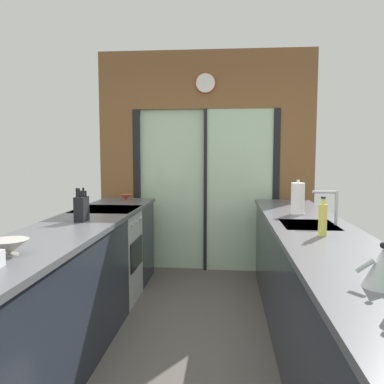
{
  "coord_description": "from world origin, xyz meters",
  "views": [
    {
      "loc": [
        0.26,
        -2.5,
        1.46
      ],
      "look_at": [
        -0.02,
        0.68,
        1.15
      ],
      "focal_mm": 37.06,
      "sensor_mm": 36.0,
      "label": 1
    }
  ],
  "objects": [
    {
      "name": "left_counter_run",
      "position": [
        -0.91,
        0.13,
        0.47
      ],
      "size": [
        0.62,
        3.8,
        0.92
      ],
      "color": "#1E232D",
      "rests_on": "ground_plane"
    },
    {
      "name": "right_counter_run",
      "position": [
        0.91,
        0.3,
        0.46
      ],
      "size": [
        0.62,
        3.8,
        0.92
      ],
      "color": "#1E232D",
      "rests_on": "ground_plane"
    },
    {
      "name": "ground_plane",
      "position": [
        0.0,
        0.6,
        -0.01
      ],
      "size": [
        5.04,
        7.6,
        0.02
      ],
      "primitive_type": "cube",
      "color": "#4C4742"
    },
    {
      "name": "oven_range",
      "position": [
        -0.91,
        1.25,
        0.46
      ],
      "size": [
        0.6,
        0.6,
        0.92
      ],
      "color": "#B7BABC",
      "rests_on": "ground_plane"
    },
    {
      "name": "kettle",
      "position": [
        0.89,
        -0.88,
        1.0
      ],
      "size": [
        0.24,
        0.16,
        0.19
      ],
      "color": "#B7BABC",
      "rests_on": "right_counter_run"
    },
    {
      "name": "paper_towel_roll",
      "position": [
        0.89,
        1.05,
        1.06
      ],
      "size": [
        0.14,
        0.14,
        0.31
      ],
      "color": "#B7BABC",
      "rests_on": "right_counter_run"
    },
    {
      "name": "mixing_bowl_near",
      "position": [
        -0.89,
        -0.53,
        0.97
      ],
      "size": [
        0.21,
        0.21,
        0.08
      ],
      "color": "gray",
      "rests_on": "left_counter_run"
    },
    {
      "name": "back_wall_unit",
      "position": [
        0.0,
        2.4,
        1.52
      ],
      "size": [
        2.64,
        0.12,
        2.7
      ],
      "color": "brown",
      "rests_on": "ground_plane"
    },
    {
      "name": "knife_block",
      "position": [
        -0.89,
        0.54,
        1.02
      ],
      "size": [
        0.09,
        0.14,
        0.27
      ],
      "color": "black",
      "rests_on": "left_counter_run"
    },
    {
      "name": "mixing_bowl_far",
      "position": [
        -0.89,
        1.93,
        0.96
      ],
      "size": [
        0.15,
        0.15,
        0.07
      ],
      "color": "#BC4C38",
      "rests_on": "left_counter_run"
    },
    {
      "name": "soap_bottle_far",
      "position": [
        0.89,
        0.13,
        1.03
      ],
      "size": [
        0.06,
        0.06,
        0.26
      ],
      "color": "#D1CC4C",
      "rests_on": "right_counter_run"
    },
    {
      "name": "sink_faucet",
      "position": [
        1.06,
        0.55,
        1.09
      ],
      "size": [
        0.19,
        0.02,
        0.26
      ],
      "color": "#B7BABC",
      "rests_on": "right_counter_run"
    }
  ]
}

